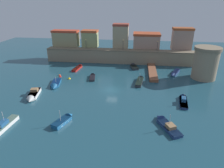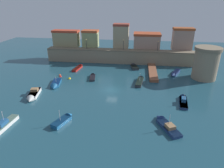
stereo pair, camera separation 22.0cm
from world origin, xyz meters
The scene contains 22 objects.
ground_plane centered at (0.00, 0.00, 0.00)m, with size 122.42×122.42×0.00m, color #1E4756.
quay_wall centered at (0.00, 22.02, 2.23)m, with size 49.20×3.54×4.44m.
old_town_backdrop centered at (0.86, 25.78, 7.33)m, with size 46.96×5.97×8.05m.
fortress_tower centered at (23.47, 10.75, 4.33)m, with size 6.69×6.69×8.53m.
pier_dock centered at (10.17, 13.20, 0.35)m, with size 2.25×14.42×0.70m.
quay_lamp_0 centered at (-11.45, 22.02, 6.52)m, with size 0.32×0.32×3.09m.
quay_lamp_1 centered at (0.85, 22.02, 6.66)m, with size 0.32×0.32×3.31m.
quay_lamp_2 centered at (11.80, 22.02, 6.55)m, with size 0.32×0.32×3.13m.
moored_boat_0 centered at (-6.61, -13.96, 0.40)m, with size 3.06×5.03×3.11m.
moored_boat_1 centered at (-14.22, 0.74, 0.31)m, with size 3.08×6.54×2.51m.
moored_boat_2 centered at (15.62, -3.38, 0.32)m, with size 2.43×6.74×2.75m.
moored_boat_3 centered at (-6.27, 7.47, 0.27)m, with size 2.19×5.34×1.29m.
moored_boat_4 centered at (4.63, 17.43, 0.37)m, with size 2.99×5.16×1.65m.
moored_boat_5 centered at (10.85, -12.86, 0.33)m, with size 4.38×6.75×3.33m.
moored_boat_6 centered at (-16.66, -5.76, 0.48)m, with size 3.04×6.66×1.88m.
moored_boat_7 centered at (16.39, 12.84, 0.38)m, with size 3.75×6.44×1.19m.
moored_boat_8 centered at (-12.26, 14.55, 0.29)m, with size 2.07×6.65×1.24m.
moored_boat_9 centered at (6.60, 6.07, 0.38)m, with size 2.36×7.23×3.12m.
moored_boat_10 centered at (-16.01, -17.79, 0.48)m, with size 1.86×7.25×3.32m.
mooring_buoy_0 centered at (-15.23, 6.82, 0.00)m, with size 0.65×0.65×0.65m, color red.
mooring_buoy_1 centered at (-12.26, 5.64, 0.00)m, with size 0.75×0.75×0.75m, color yellow.
mooring_buoy_2 centered at (-15.83, 7.93, 0.00)m, with size 0.57×0.57×0.57m, color #EA4C19.
Camera 2 is at (5.62, -42.42, 20.09)m, focal length 32.13 mm.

